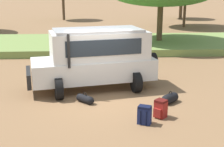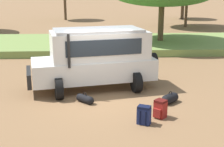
{
  "view_description": "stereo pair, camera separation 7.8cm",
  "coord_description": "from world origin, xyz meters",
  "px_view_note": "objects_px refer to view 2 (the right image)",
  "views": [
    {
      "loc": [
        -0.2,
        -10.99,
        4.04
      ],
      "look_at": [
        0.43,
        -0.09,
        1.0
      ],
      "focal_mm": 50.0,
      "sensor_mm": 36.0,
      "label": 1
    },
    {
      "loc": [
        -0.12,
        -11.0,
        4.04
      ],
      "look_at": [
        0.43,
        -0.09,
        1.0
      ],
      "focal_mm": 50.0,
      "sensor_mm": 36.0,
      "label": 2
    }
  ],
  "objects_px": {
    "safari_vehicle": "(96,57)",
    "backpack_cluster_center": "(144,115)",
    "backpack_beside_front_wheel": "(160,109)",
    "duffel_bag_soft_canvas": "(85,99)",
    "duffel_bag_low_black_case": "(170,98)"
  },
  "relations": [
    {
      "from": "backpack_cluster_center",
      "to": "duffel_bag_soft_canvas",
      "type": "xyz_separation_m",
      "value": [
        -1.86,
        1.91,
        -0.14
      ]
    },
    {
      "from": "duffel_bag_soft_canvas",
      "to": "backpack_beside_front_wheel",
      "type": "bearing_deg",
      "value": -30.79
    },
    {
      "from": "backpack_cluster_center",
      "to": "backpack_beside_front_wheel",
      "type": "bearing_deg",
      "value": 37.98
    },
    {
      "from": "safari_vehicle",
      "to": "backpack_cluster_center",
      "type": "height_order",
      "value": "safari_vehicle"
    },
    {
      "from": "safari_vehicle",
      "to": "backpack_cluster_center",
      "type": "bearing_deg",
      "value": -68.37
    },
    {
      "from": "duffel_bag_low_black_case",
      "to": "backpack_cluster_center",
      "type": "bearing_deg",
      "value": -124.96
    },
    {
      "from": "backpack_beside_front_wheel",
      "to": "duffel_bag_soft_canvas",
      "type": "xyz_separation_m",
      "value": [
        -2.44,
        1.45,
        -0.14
      ]
    },
    {
      "from": "backpack_beside_front_wheel",
      "to": "duffel_bag_low_black_case",
      "type": "relative_size",
      "value": 0.85
    },
    {
      "from": "safari_vehicle",
      "to": "backpack_cluster_center",
      "type": "relative_size",
      "value": 9.4
    },
    {
      "from": "backpack_beside_front_wheel",
      "to": "duffel_bag_soft_canvas",
      "type": "height_order",
      "value": "backpack_beside_front_wheel"
    },
    {
      "from": "duffel_bag_soft_canvas",
      "to": "backpack_cluster_center",
      "type": "bearing_deg",
      "value": -45.77
    },
    {
      "from": "backpack_beside_front_wheel",
      "to": "backpack_cluster_center",
      "type": "xyz_separation_m",
      "value": [
        -0.58,
        -0.45,
        -0.0
      ]
    },
    {
      "from": "backpack_cluster_center",
      "to": "duffel_bag_soft_canvas",
      "type": "distance_m",
      "value": 2.67
    },
    {
      "from": "backpack_beside_front_wheel",
      "to": "safari_vehicle",
      "type": "bearing_deg",
      "value": 122.44
    },
    {
      "from": "backpack_cluster_center",
      "to": "duffel_bag_low_black_case",
      "type": "xyz_separation_m",
      "value": [
        1.2,
        1.71,
        -0.11
      ]
    }
  ]
}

